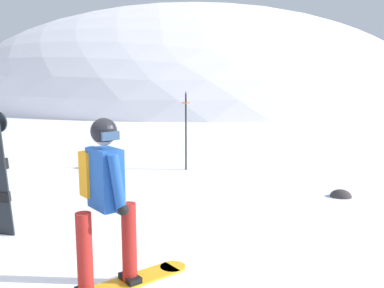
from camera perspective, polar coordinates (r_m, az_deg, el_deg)
The scene contains 4 objects.
ridge_peak_main at distance 35.17m, azimuth -0.42°, elevation 5.78°, with size 35.53×31.98×14.69m.
snowboarder_main at distance 4.24m, azimuth -11.54°, elevation -7.30°, with size 1.18×1.55×1.71m.
piste_marker_near at distance 9.47m, azimuth -0.82°, elevation 2.54°, with size 0.20×0.20×1.76m.
rock_dark at distance 7.98m, azimuth 19.18°, elevation -6.65°, with size 0.37×0.31×0.26m.
Camera 1 is at (1.92, -3.13, 2.11)m, focal length 40.08 mm.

